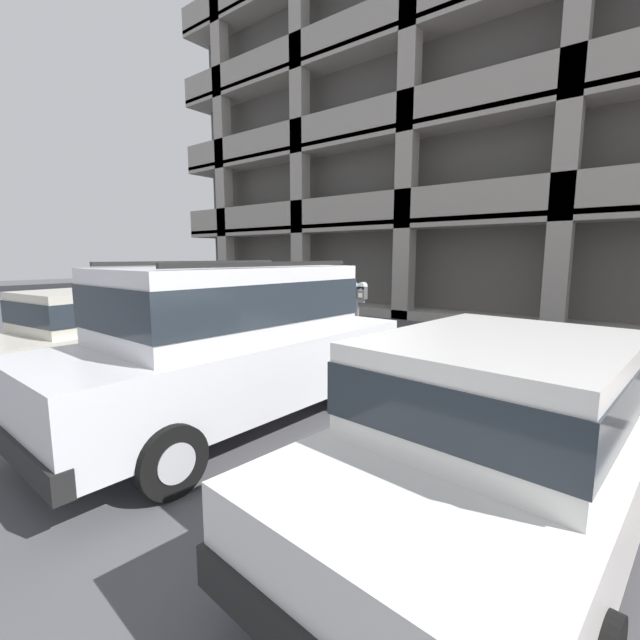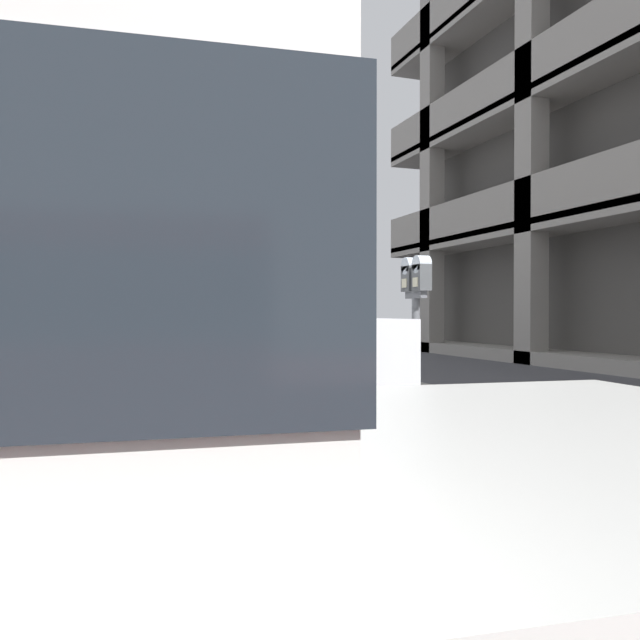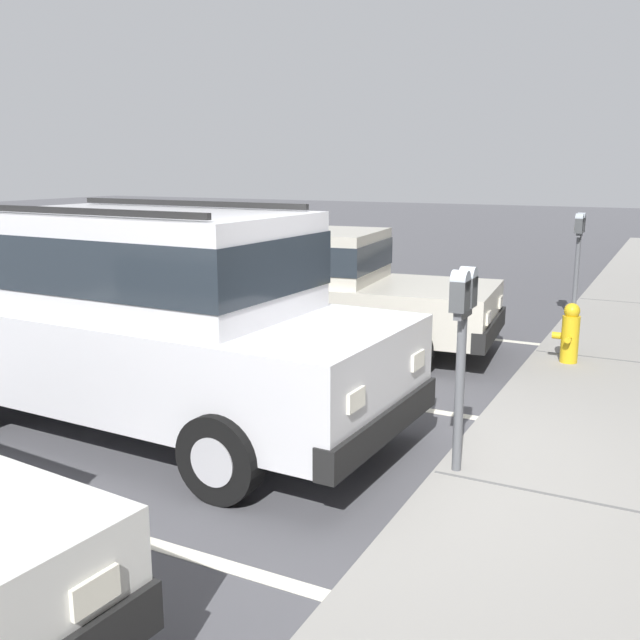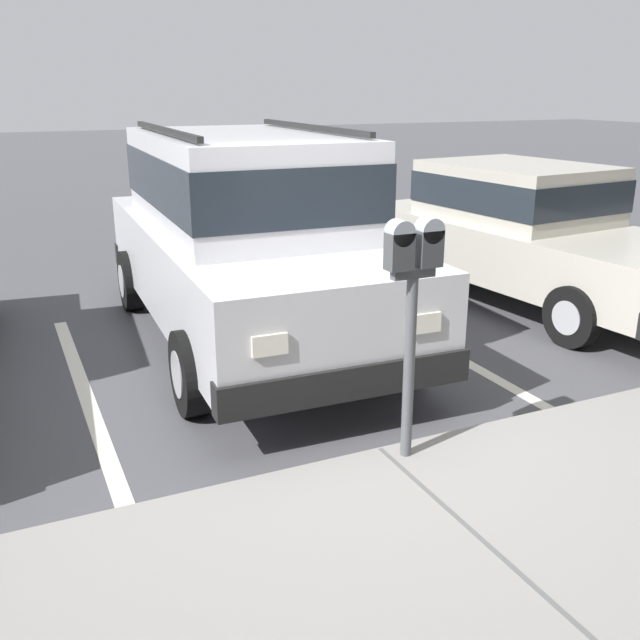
# 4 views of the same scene
# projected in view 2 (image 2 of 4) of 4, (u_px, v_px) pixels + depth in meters

# --- Properties ---
(ground_plane) EXTENTS (80.00, 80.00, 0.10)m
(ground_plane) POSITION_uv_depth(u_px,v_px,m) (384.00, 463.00, 5.07)
(ground_plane) COLOR #4C4C51
(sidewalk) EXTENTS (40.00, 2.20, 0.12)m
(sidewalk) POSITION_uv_depth(u_px,v_px,m) (518.00, 439.00, 5.49)
(sidewalk) COLOR gray
(sidewalk) RESTS_ON ground_plane
(parking_stall_lines) EXTENTS (13.03, 4.80, 0.01)m
(parking_stall_lines) POSITION_uv_depth(u_px,v_px,m) (265.00, 549.00, 3.08)
(parking_stall_lines) COLOR silver
(parking_stall_lines) RESTS_ON ground_plane
(silver_suv) EXTENTS (2.13, 4.84, 2.03)m
(silver_suv) POSITION_uv_depth(u_px,v_px,m) (46.00, 325.00, 4.26)
(silver_suv) COLOR silver
(silver_suv) RESTS_ON ground_plane
(red_sedan) EXTENTS (2.16, 4.63, 1.54)m
(red_sedan) POSITION_uv_depth(u_px,v_px,m) (68.00, 342.00, 7.47)
(red_sedan) COLOR beige
(red_sedan) RESTS_ON ground_plane
(parking_meter_near) EXTENTS (0.35, 0.12, 1.53)m
(parking_meter_near) POSITION_uv_depth(u_px,v_px,m) (416.00, 303.00, 5.27)
(parking_meter_near) COLOR #595B60
(parking_meter_near) RESTS_ON sidewalk
(parking_meter_far) EXTENTS (0.35, 0.12, 1.55)m
(parking_meter_far) POSITION_uv_depth(u_px,v_px,m) (246.00, 307.00, 11.35)
(parking_meter_far) COLOR #595B60
(parking_meter_far) RESTS_ON sidewalk
(fire_hydrant) EXTENTS (0.30, 0.30, 0.70)m
(fire_hydrant) POSITION_uv_depth(u_px,v_px,m) (315.00, 363.00, 8.71)
(fire_hydrant) COLOR gold
(fire_hydrant) RESTS_ON sidewalk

